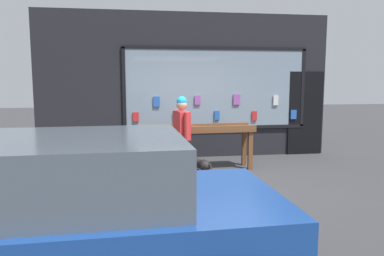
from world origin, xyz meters
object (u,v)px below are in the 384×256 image
parked_car (51,213)px  person_browsing (182,131)px  small_dog (202,165)px  display_table_main (196,134)px

parked_car → person_browsing: bearing=65.2°
person_browsing → parked_car: (-1.64, -3.76, -0.17)m
person_browsing → small_dog: 0.76m
display_table_main → parked_car: size_ratio=0.60×
display_table_main → parked_car: bearing=-114.7°
small_dog → parked_car: size_ratio=0.13×
person_browsing → parked_car: 4.10m
small_dog → parked_car: bearing=125.7°
person_browsing → small_dog: size_ratio=2.91×
small_dog → parked_car: parked_car is taller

